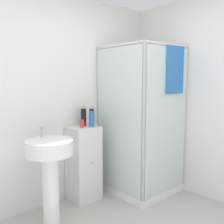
% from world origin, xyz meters
% --- Properties ---
extents(wall_back, '(6.40, 0.06, 2.50)m').
position_xyz_m(wall_back, '(0.00, 1.70, 1.25)').
color(wall_back, white).
rests_on(wall_back, ground_plane).
extents(shower_enclosure, '(0.84, 0.87, 1.91)m').
position_xyz_m(shower_enclosure, '(1.20, 1.17, 0.53)').
color(shower_enclosure, white).
rests_on(shower_enclosure, ground_plane).
extents(vanity_cabinet, '(0.35, 0.34, 0.92)m').
position_xyz_m(vanity_cabinet, '(0.49, 1.51, 0.46)').
color(vanity_cabinet, silver).
rests_on(vanity_cabinet, ground_plane).
extents(sink, '(0.47, 0.47, 1.02)m').
position_xyz_m(sink, '(-0.11, 1.25, 0.64)').
color(sink, white).
rests_on(sink, ground_plane).
extents(soap_dispenser, '(0.05, 0.06, 0.13)m').
position_xyz_m(soap_dispenser, '(0.45, 1.47, 0.97)').
color(soap_dispenser, red).
rests_on(soap_dispenser, vanity_cabinet).
extents(shampoo_bottle_tall_black, '(0.07, 0.07, 0.24)m').
position_xyz_m(shampoo_bottle_tall_black, '(0.54, 1.58, 1.04)').
color(shampoo_bottle_tall_black, black).
rests_on(shampoo_bottle_tall_black, vanity_cabinet).
extents(shampoo_bottle_blue, '(0.07, 0.07, 0.22)m').
position_xyz_m(shampoo_bottle_blue, '(0.56, 1.43, 1.03)').
color(shampoo_bottle_blue, '#2D66A3').
rests_on(shampoo_bottle_blue, vanity_cabinet).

